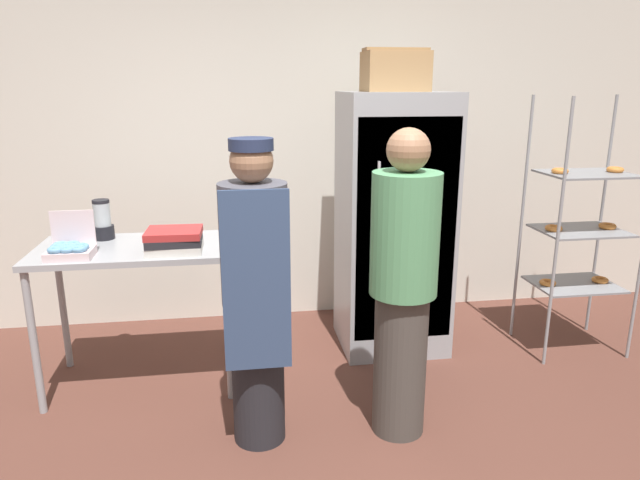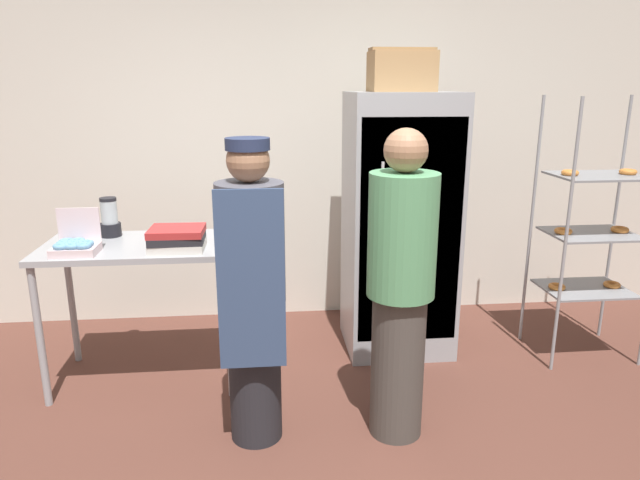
{
  "view_description": "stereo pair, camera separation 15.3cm",
  "coord_description": "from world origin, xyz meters",
  "px_view_note": "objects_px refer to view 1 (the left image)",
  "views": [
    {
      "loc": [
        -0.42,
        -2.22,
        1.85
      ],
      "look_at": [
        0.04,
        0.84,
        1.01
      ],
      "focal_mm": 32.0,
      "sensor_mm": 36.0,
      "label": 1
    },
    {
      "loc": [
        -0.27,
        -2.24,
        1.85
      ],
      "look_at": [
        0.04,
        0.84,
        1.01
      ],
      "focal_mm": 32.0,
      "sensor_mm": 36.0,
      "label": 2
    }
  ],
  "objects_px": {
    "refrigerator": "(393,224)",
    "blender_pitcher": "(103,222)",
    "donut_box": "(70,249)",
    "binder_stack": "(174,241)",
    "person_customer": "(403,286)",
    "baking_rack": "(580,229)",
    "cardboard_storage_box": "(395,71)",
    "person_baker": "(256,292)"
  },
  "relations": [
    {
      "from": "person_baker",
      "to": "refrigerator",
      "type": "bearing_deg",
      "value": 45.95
    },
    {
      "from": "refrigerator",
      "to": "cardboard_storage_box",
      "type": "bearing_deg",
      "value": 175.24
    },
    {
      "from": "cardboard_storage_box",
      "to": "refrigerator",
      "type": "bearing_deg",
      "value": -4.76
    },
    {
      "from": "cardboard_storage_box",
      "to": "person_baker",
      "type": "xyz_separation_m",
      "value": [
        -0.98,
        -1.04,
        -1.1
      ]
    },
    {
      "from": "baking_rack",
      "to": "binder_stack",
      "type": "xyz_separation_m",
      "value": [
        -2.72,
        -0.23,
        0.09
      ]
    },
    {
      "from": "donut_box",
      "to": "cardboard_storage_box",
      "type": "bearing_deg",
      "value": 14.37
    },
    {
      "from": "person_baker",
      "to": "person_customer",
      "type": "xyz_separation_m",
      "value": [
        0.76,
        -0.03,
        0.01
      ]
    },
    {
      "from": "baking_rack",
      "to": "donut_box",
      "type": "distance_m",
      "value": 3.31
    },
    {
      "from": "binder_stack",
      "to": "person_customer",
      "type": "distance_m",
      "value": 1.35
    },
    {
      "from": "binder_stack",
      "to": "person_baker",
      "type": "bearing_deg",
      "value": -51.88
    },
    {
      "from": "binder_stack",
      "to": "person_customer",
      "type": "height_order",
      "value": "person_customer"
    },
    {
      "from": "cardboard_storage_box",
      "to": "blender_pitcher",
      "type": "bearing_deg",
      "value": -176.41
    },
    {
      "from": "donut_box",
      "to": "blender_pitcher",
      "type": "bearing_deg",
      "value": 75.41
    },
    {
      "from": "blender_pitcher",
      "to": "cardboard_storage_box",
      "type": "bearing_deg",
      "value": 3.59
    },
    {
      "from": "refrigerator",
      "to": "baking_rack",
      "type": "bearing_deg",
      "value": -10.94
    },
    {
      "from": "refrigerator",
      "to": "person_customer",
      "type": "bearing_deg",
      "value": -102.98
    },
    {
      "from": "person_baker",
      "to": "person_customer",
      "type": "bearing_deg",
      "value": -2.4
    },
    {
      "from": "baking_rack",
      "to": "person_customer",
      "type": "bearing_deg",
      "value": -151.43
    },
    {
      "from": "baking_rack",
      "to": "person_customer",
      "type": "height_order",
      "value": "baking_rack"
    },
    {
      "from": "refrigerator",
      "to": "blender_pitcher",
      "type": "bearing_deg",
      "value": -176.51
    },
    {
      "from": "donut_box",
      "to": "person_baker",
      "type": "distance_m",
      "value": 1.15
    },
    {
      "from": "binder_stack",
      "to": "person_baker",
      "type": "xyz_separation_m",
      "value": [
        0.44,
        -0.57,
        -0.14
      ]
    },
    {
      "from": "refrigerator",
      "to": "cardboard_storage_box",
      "type": "relative_size",
      "value": 4.31
    },
    {
      "from": "binder_stack",
      "to": "donut_box",
      "type": "bearing_deg",
      "value": -176.61
    },
    {
      "from": "person_baker",
      "to": "cardboard_storage_box",
      "type": "bearing_deg",
      "value": 46.67
    },
    {
      "from": "donut_box",
      "to": "blender_pitcher",
      "type": "height_order",
      "value": "blender_pitcher"
    },
    {
      "from": "donut_box",
      "to": "blender_pitcher",
      "type": "distance_m",
      "value": 0.41
    },
    {
      "from": "person_baker",
      "to": "person_customer",
      "type": "distance_m",
      "value": 0.76
    },
    {
      "from": "cardboard_storage_box",
      "to": "baking_rack",
      "type": "bearing_deg",
      "value": -10.83
    },
    {
      "from": "person_customer",
      "to": "baking_rack",
      "type": "bearing_deg",
      "value": 28.57
    },
    {
      "from": "donut_box",
      "to": "cardboard_storage_box",
      "type": "xyz_separation_m",
      "value": [
        2.0,
        0.51,
        0.98
      ]
    },
    {
      "from": "refrigerator",
      "to": "donut_box",
      "type": "distance_m",
      "value": 2.09
    },
    {
      "from": "binder_stack",
      "to": "blender_pitcher",
      "type": "bearing_deg",
      "value": 142.63
    },
    {
      "from": "donut_box",
      "to": "person_customer",
      "type": "xyz_separation_m",
      "value": [
        1.78,
        -0.56,
        -0.11
      ]
    },
    {
      "from": "refrigerator",
      "to": "donut_box",
      "type": "relative_size",
      "value": 7.19
    },
    {
      "from": "refrigerator",
      "to": "binder_stack",
      "type": "bearing_deg",
      "value": -161.82
    },
    {
      "from": "refrigerator",
      "to": "person_customer",
      "type": "height_order",
      "value": "refrigerator"
    },
    {
      "from": "baking_rack",
      "to": "cardboard_storage_box",
      "type": "distance_m",
      "value": 1.69
    },
    {
      "from": "baking_rack",
      "to": "binder_stack",
      "type": "distance_m",
      "value": 2.74
    },
    {
      "from": "cardboard_storage_box",
      "to": "person_customer",
      "type": "xyz_separation_m",
      "value": [
        -0.22,
        -1.08,
        -1.1
      ]
    },
    {
      "from": "baking_rack",
      "to": "blender_pitcher",
      "type": "relative_size",
      "value": 7.08
    },
    {
      "from": "refrigerator",
      "to": "person_baker",
      "type": "height_order",
      "value": "refrigerator"
    }
  ]
}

